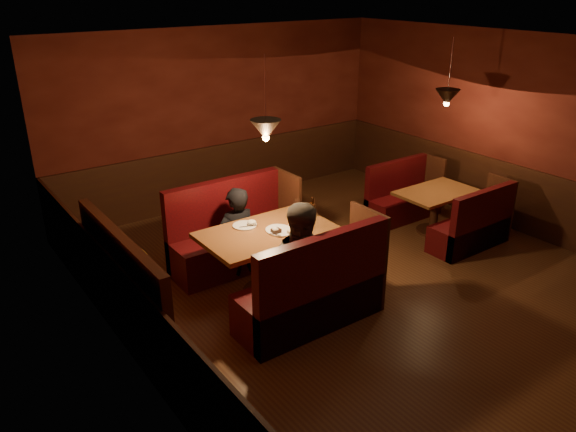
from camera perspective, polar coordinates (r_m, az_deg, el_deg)
room at (r=6.73m, az=5.97°, el=0.87°), size 6.02×7.02×2.92m
main_table at (r=6.69m, az=-1.98°, el=-2.95°), size 1.56×0.95×1.09m
main_bench_far at (r=7.50m, az=-5.62°, el=-2.36°), size 1.72×0.61×1.17m
main_bench_near at (r=6.20m, az=2.81°, el=-8.11°), size 1.72×0.61×1.17m
second_table at (r=8.67m, az=14.76°, el=1.42°), size 1.17×0.75×0.66m
second_bench_far at (r=9.19m, az=11.45°, el=1.65°), size 1.29×0.48×0.92m
second_bench_near at (r=8.38m, az=18.35°, el=-1.24°), size 1.29×0.48×0.92m
diner_a at (r=7.12m, az=-5.31°, el=-0.29°), size 0.57×0.38×1.54m
diner_b at (r=6.10m, az=1.79°, el=-3.37°), size 1.04×0.94×1.73m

